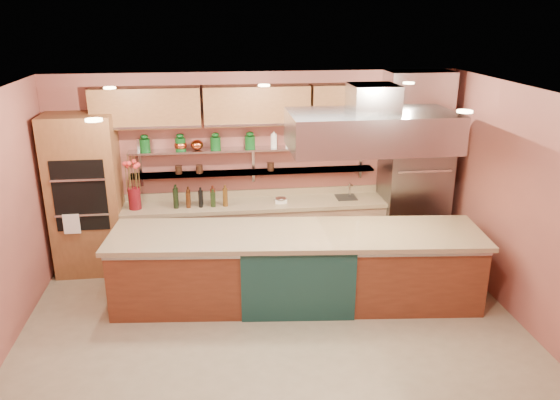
{
  "coord_description": "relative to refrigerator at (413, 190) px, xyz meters",
  "views": [
    {
      "loc": [
        -0.64,
        -5.39,
        3.62
      ],
      "look_at": [
        0.17,
        1.0,
        1.37
      ],
      "focal_mm": 35.0,
      "sensor_mm": 36.0,
      "label": 1
    }
  ],
  "objects": [
    {
      "name": "floor",
      "position": [
        -2.35,
        -2.14,
        -1.06
      ],
      "size": [
        6.0,
        5.0,
        0.02
      ],
      "primitive_type": "cube",
      "color": "tan",
      "rests_on": "ground"
    },
    {
      "name": "ceiling",
      "position": [
        -2.35,
        -2.14,
        1.75
      ],
      "size": [
        6.0,
        5.0,
        0.02
      ],
      "primitive_type": "cube",
      "color": "black",
      "rests_on": "wall_back"
    },
    {
      "name": "wall_back",
      "position": [
        -2.35,
        0.36,
        0.35
      ],
      "size": [
        6.0,
        0.04,
        2.8
      ],
      "primitive_type": "cube",
      "color": "#A75A4E",
      "rests_on": "floor"
    },
    {
      "name": "wall_front",
      "position": [
        -2.35,
        -4.64,
        0.35
      ],
      "size": [
        6.0,
        0.04,
        2.8
      ],
      "primitive_type": "cube",
      "color": "#A75A4E",
      "rests_on": "floor"
    },
    {
      "name": "wall_right",
      "position": [
        0.65,
        -2.14,
        0.35
      ],
      "size": [
        0.04,
        5.0,
        2.8
      ],
      "primitive_type": "cube",
      "color": "#A75A4E",
      "rests_on": "floor"
    },
    {
      "name": "oven_stack",
      "position": [
        -4.8,
        0.04,
        0.1
      ],
      "size": [
        0.95,
        0.64,
        2.3
      ],
      "primitive_type": "cube",
      "color": "brown",
      "rests_on": "floor"
    },
    {
      "name": "refrigerator",
      "position": [
        0.0,
        0.0,
        0.0
      ],
      "size": [
        0.95,
        0.72,
        2.1
      ],
      "primitive_type": "cube",
      "color": "slate",
      "rests_on": "floor"
    },
    {
      "name": "back_counter",
      "position": [
        -2.4,
        0.06,
        -0.58
      ],
      "size": [
        3.84,
        0.64,
        0.93
      ],
      "primitive_type": "cube",
      "color": "tan",
      "rests_on": "floor"
    },
    {
      "name": "wall_shelf_lower",
      "position": [
        -2.4,
        0.23,
        0.3
      ],
      "size": [
        3.6,
        0.26,
        0.03
      ],
      "primitive_type": "cube",
      "color": "#B7BBBF",
      "rests_on": "wall_back"
    },
    {
      "name": "wall_shelf_upper",
      "position": [
        -2.4,
        0.23,
        0.65
      ],
      "size": [
        3.6,
        0.26,
        0.03
      ],
      "primitive_type": "cube",
      "color": "#B7BBBF",
      "rests_on": "wall_back"
    },
    {
      "name": "upper_cabinets",
      "position": [
        -2.35,
        0.18,
        1.3
      ],
      "size": [
        4.6,
        0.36,
        0.55
      ],
      "primitive_type": "cube",
      "color": "brown",
      "rests_on": "wall_back"
    },
    {
      "name": "range_hood",
      "position": [
        -1.08,
        -1.24,
        1.2
      ],
      "size": [
        2.0,
        1.0,
        0.45
      ],
      "primitive_type": "cube",
      "color": "#B7BBBF",
      "rests_on": "ceiling"
    },
    {
      "name": "ceiling_downlights",
      "position": [
        -2.35,
        -1.94,
        1.72
      ],
      "size": [
        4.0,
        2.8,
        0.02
      ],
      "primitive_type": "cube",
      "color": "#FFE5A5",
      "rests_on": "ceiling"
    },
    {
      "name": "island",
      "position": [
        -1.98,
        -1.24,
        -0.57
      ],
      "size": [
        4.7,
        1.45,
        0.97
      ],
      "primitive_type": "cube",
      "rotation": [
        0.0,
        0.0,
        -0.1
      ],
      "color": "brown",
      "rests_on": "floor"
    },
    {
      "name": "flower_vase",
      "position": [
        -4.13,
        0.01,
        0.04
      ],
      "size": [
        0.19,
        0.19,
        0.31
      ],
      "primitive_type": "cylinder",
      "rotation": [
        0.0,
        0.0,
        0.09
      ],
      "color": "maroon",
      "rests_on": "back_counter"
    },
    {
      "name": "oil_bottle_cluster",
      "position": [
        -3.2,
        0.01,
        0.01
      ],
      "size": [
        0.86,
        0.43,
        0.27
      ],
      "primitive_type": "cube",
      "rotation": [
        0.0,
        0.0,
        0.24
      ],
      "color": "black",
      "rests_on": "back_counter"
    },
    {
      "name": "kitchen_scale",
      "position": [
        -2.03,
        0.01,
        -0.07
      ],
      "size": [
        0.19,
        0.16,
        0.1
      ],
      "primitive_type": "cube",
      "rotation": [
        0.0,
        0.0,
        0.23
      ],
      "color": "white",
      "rests_on": "back_counter"
    },
    {
      "name": "bar_faucet",
      "position": [
        -0.96,
        0.11,
        -0.0
      ],
      "size": [
        0.03,
        0.03,
        0.23
      ],
      "primitive_type": "cylinder",
      "rotation": [
        0.0,
        0.0,
        -0.03
      ],
      "color": "silver",
      "rests_on": "back_counter"
    },
    {
      "name": "copper_kettle",
      "position": [
        -3.22,
        0.23,
        0.74
      ],
      "size": [
        0.2,
        0.2,
        0.15
      ],
      "primitive_type": "ellipsoid",
      "rotation": [
        0.0,
        0.0,
        -0.08
      ],
      "color": "#C3522D",
      "rests_on": "wall_shelf_upper"
    },
    {
      "name": "green_canister",
      "position": [
        -2.95,
        0.23,
        0.75
      ],
      "size": [
        0.16,
        0.16,
        0.17
      ],
      "primitive_type": "cylinder",
      "rotation": [
        0.0,
        0.0,
        0.14
      ],
      "color": "#0F4818",
      "rests_on": "wall_shelf_upper"
    }
  ]
}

